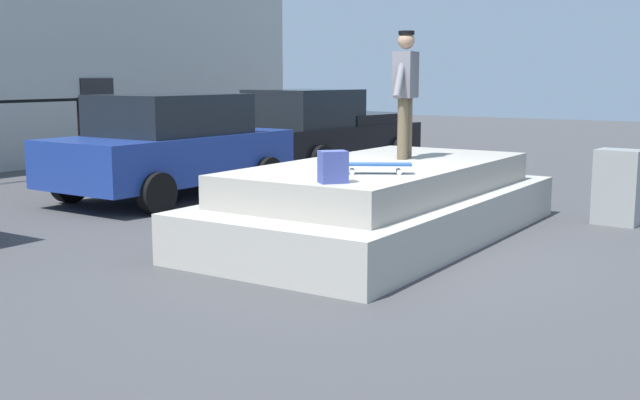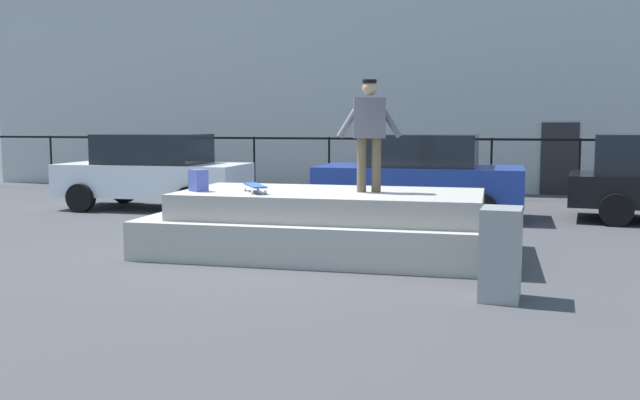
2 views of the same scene
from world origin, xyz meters
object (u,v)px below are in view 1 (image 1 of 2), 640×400
Objects in this scene: utility_box at (618,187)px; skateboard at (375,165)px; backpack at (333,167)px; car_blue_sedan_mid at (171,145)px; car_black_pickup_far at (323,128)px; skateboarder at (406,85)px.

skateboard is at bearing 156.99° from utility_box.
backpack reaches higher than utility_box.
car_blue_sedan_mid reaches higher than skateboard.
skateboard is 5.38m from car_blue_sedan_mid.
skateboard is 0.91m from backpack.
car_blue_sedan_mid is at bearing -176.26° from car_black_pickup_far.
skateboard is at bearing -140.51° from backpack.
skateboarder is 7.47m from car_black_pickup_far.
car_black_pickup_far reaches higher than skateboard.
car_blue_sedan_mid is (2.85, 5.02, -0.23)m from backpack.
skateboarder reaches higher than backpack.
skateboarder reaches higher than utility_box.
car_black_pickup_far is (5.25, 0.34, -0.01)m from car_blue_sedan_mid.
skateboard reaches higher than utility_box.
utility_box is (1.62, -6.89, -0.37)m from car_blue_sedan_mid.
car_blue_sedan_mid is 5.26m from car_black_pickup_far.
utility_box is (-3.63, -7.23, -0.36)m from car_black_pickup_far.
car_black_pickup_far is at bearing -107.24° from backpack.
backpack is at bearing -146.47° from car_black_pickup_far.
backpack is 0.08× the size of car_blue_sedan_mid.
utility_box is at bearing -116.64° from car_black_pickup_far.
skateboard is 2.40× the size of backpack.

